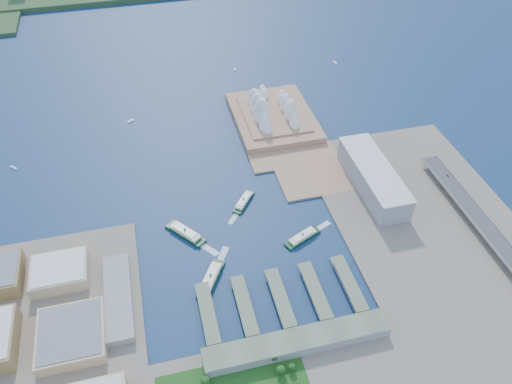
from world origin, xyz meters
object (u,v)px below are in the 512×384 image
object	(u,v)px
ferry_a	(185,232)
opera_house	(274,104)
toaster_building	(373,178)
ferry_c	(211,277)
car_c	(448,176)
ferry_d	(303,236)
ferry_b	(244,200)

from	to	relation	value
ferry_a	opera_house	bearing A→B (deg)	12.78
opera_house	toaster_building	world-z (taller)	opera_house
opera_house	ferry_c	world-z (taller)	opera_house
opera_house	car_c	xyz separation A→B (m)	(199.00, -217.33, -16.44)
ferry_a	ferry_d	distance (m)	152.28
opera_house	toaster_building	distance (m)	219.62
opera_house	toaster_building	xyz separation A→B (m)	(90.00, -200.00, -11.50)
opera_house	ferry_a	xyz separation A→B (m)	(-181.67, -224.65, -26.30)
toaster_building	car_c	xyz separation A→B (m)	(109.00, -17.33, -4.94)
ferry_b	ferry_d	world-z (taller)	ferry_d
ferry_d	opera_house	bearing A→B (deg)	-31.98
ferry_d	ferry_c	bearing A→B (deg)	81.98
ferry_d	toaster_building	bearing A→B (deg)	-85.73
toaster_building	ferry_d	distance (m)	144.32
ferry_b	ferry_a	bearing A→B (deg)	-117.68
toaster_building	ferry_b	world-z (taller)	toaster_building
ferry_a	ferry_c	distance (m)	83.49
ferry_a	ferry_c	bearing A→B (deg)	-115.10
opera_house	ferry_c	xyz separation A→B (m)	(-162.66, -305.95, -26.32)
opera_house	ferry_a	world-z (taller)	opera_house
ferry_c	ferry_d	bearing A→B (deg)	-132.90
ferry_a	ferry_b	world-z (taller)	ferry_a
ferry_c	opera_house	bearing A→B (deg)	-87.25
ferry_a	ferry_d	bearing A→B (deg)	-55.10
ferry_b	car_c	bearing A→B (deg)	31.24
ferry_b	ferry_d	bearing A→B (deg)	-17.77
opera_house	ferry_d	bearing A→B (deg)	-97.61
opera_house	ferry_a	distance (m)	290.11
toaster_building	ferry_c	distance (m)	274.38
ferry_a	car_c	bearing A→B (deg)	-37.16
ferry_a	ferry_b	xyz separation A→B (m)	(87.58, 40.24, -1.09)
toaster_building	ferry_b	xyz separation A→B (m)	(-184.09, 15.59, -15.90)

